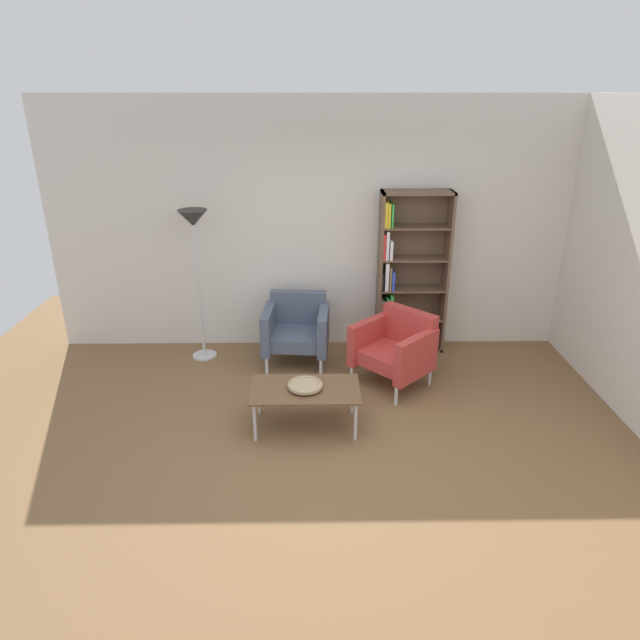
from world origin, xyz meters
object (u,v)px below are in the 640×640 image
at_px(bookshelf_tall, 406,274).
at_px(floor_lamp_torchiere, 194,237).
at_px(decorative_bowl, 305,385).
at_px(coffee_table_low, 305,391).
at_px(armchair_corner_red, 297,328).
at_px(armchair_spare_guest, 396,347).

height_order(bookshelf_tall, floor_lamp_torchiere, bookshelf_tall).
bearing_deg(decorative_bowl, floor_lamp_torchiere, 128.99).
xyz_separation_m(decorative_bowl, floor_lamp_torchiere, (-1.21, 1.50, 1.01)).
height_order(coffee_table_low, floor_lamp_torchiere, floor_lamp_torchiere).
xyz_separation_m(coffee_table_low, armchair_corner_red, (-0.11, 1.36, 0.05)).
xyz_separation_m(armchair_corner_red, floor_lamp_torchiere, (-1.10, 0.14, 1.03)).
relative_size(armchair_corner_red, floor_lamp_torchiere, 0.45).
height_order(bookshelf_tall, armchair_spare_guest, bookshelf_tall).
bearing_deg(armchair_corner_red, armchair_spare_guest, -21.72).
distance_m(decorative_bowl, floor_lamp_torchiere, 2.17).
relative_size(coffee_table_low, armchair_corner_red, 1.28).
bearing_deg(decorative_bowl, bookshelf_tall, 55.89).
xyz_separation_m(coffee_table_low, floor_lamp_torchiere, (-1.21, 1.50, 1.08)).
relative_size(decorative_bowl, armchair_spare_guest, 0.34).
relative_size(bookshelf_tall, armchair_corner_red, 2.44).
xyz_separation_m(bookshelf_tall, coffee_table_low, (-1.16, -1.72, -0.57)).
relative_size(coffee_table_low, floor_lamp_torchiere, 0.57).
relative_size(armchair_spare_guest, floor_lamp_torchiere, 0.55).
relative_size(bookshelf_tall, decorative_bowl, 5.94).
bearing_deg(armchair_spare_guest, floor_lamp_torchiere, -151.25).
relative_size(bookshelf_tall, coffee_table_low, 1.90).
bearing_deg(floor_lamp_torchiere, coffee_table_low, -51.01).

